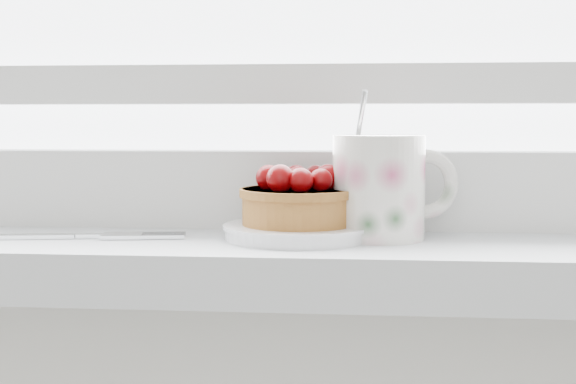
# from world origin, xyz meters

# --- Properties ---
(saucer) EXTENTS (0.12, 0.12, 0.01)m
(saucer) POSITION_xyz_m (0.02, 1.89, 0.95)
(saucer) COLOR white
(saucer) RESTS_ON windowsill
(raspberry_tart) EXTENTS (0.10, 0.10, 0.05)m
(raspberry_tart) POSITION_xyz_m (0.02, 1.89, 0.97)
(raspberry_tart) COLOR brown
(raspberry_tart) RESTS_ON saucer
(floral_mug) EXTENTS (0.12, 0.10, 0.12)m
(floral_mug) POSITION_xyz_m (0.09, 1.90, 0.98)
(floral_mug) COLOR silver
(floral_mug) RESTS_ON windowsill
(fork) EXTENTS (0.22, 0.06, 0.00)m
(fork) POSITION_xyz_m (-0.18, 1.88, 0.94)
(fork) COLOR silver
(fork) RESTS_ON windowsill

